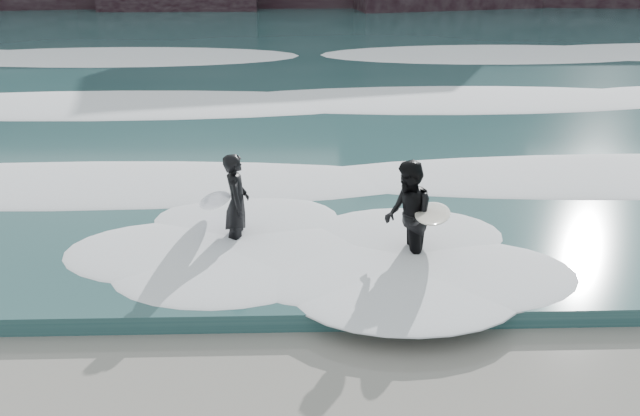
# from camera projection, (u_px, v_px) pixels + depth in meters

# --- Properties ---
(sea) EXTENTS (90.00, 52.00, 0.30)m
(sea) POSITION_uv_depth(u_px,v_px,m) (307.00, 42.00, 34.55)
(sea) COLOR #264B4D
(sea) RESTS_ON ground
(foam_near) EXTENTS (60.00, 3.20, 0.20)m
(foam_near) POSITION_uv_depth(u_px,v_px,m) (319.00, 173.00, 15.93)
(foam_near) COLOR white
(foam_near) RESTS_ON sea
(foam_mid) EXTENTS (60.00, 4.00, 0.24)m
(foam_mid) POSITION_uv_depth(u_px,v_px,m) (312.00, 99.00, 22.41)
(foam_mid) COLOR white
(foam_mid) RESTS_ON sea
(foam_far) EXTENTS (60.00, 4.80, 0.30)m
(foam_far) POSITION_uv_depth(u_px,v_px,m) (308.00, 50.00, 30.73)
(foam_far) COLOR white
(foam_far) RESTS_ON sea
(surfer_left) EXTENTS (1.11, 1.86, 1.87)m
(surfer_left) POSITION_uv_depth(u_px,v_px,m) (233.00, 203.00, 12.76)
(surfer_left) COLOR black
(surfer_left) RESTS_ON ground
(surfer_right) EXTENTS (1.36, 2.30, 1.96)m
(surfer_right) POSITION_uv_depth(u_px,v_px,m) (410.00, 217.00, 12.07)
(surfer_right) COLOR black
(surfer_right) RESTS_ON ground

